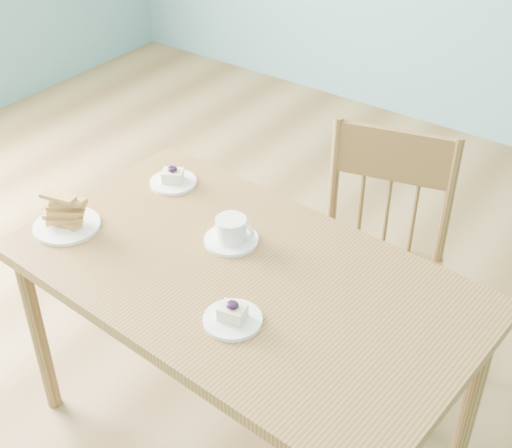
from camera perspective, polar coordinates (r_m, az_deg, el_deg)
name	(u,v)px	position (r m, az deg, el deg)	size (l,w,h in m)	color
room	(170,41)	(1.68, -6.87, 14.34)	(5.01, 5.01, 2.71)	olive
dining_table	(243,292)	(2.01, -1.06, -5.43)	(1.35, 0.83, 0.70)	olive
dining_chair	(374,266)	(2.39, 9.43, -3.34)	(0.51, 0.49, 0.91)	olive
cheesecake_plate_near	(233,317)	(1.81, -1.88, -7.42)	(0.15, 0.15, 0.06)	white
cheesecake_plate_far	(173,179)	(2.34, -6.65, 3.56)	(0.15, 0.15, 0.06)	white
coffee_cup	(232,232)	(2.06, -1.96, -0.65)	(0.16, 0.16, 0.08)	white
biscotti_plate	(65,216)	(2.18, -15.03, 0.64)	(0.20, 0.20, 0.12)	white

